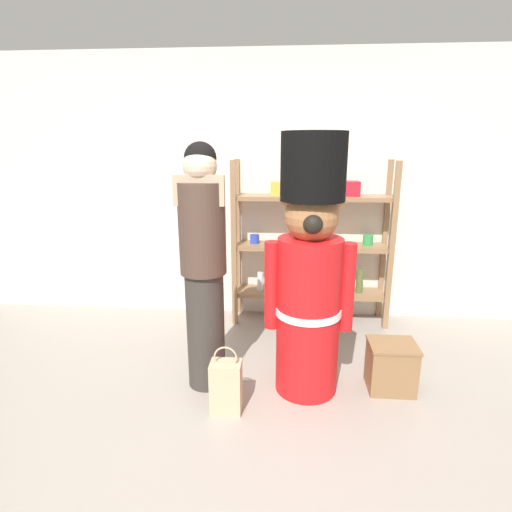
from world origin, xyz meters
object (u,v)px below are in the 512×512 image
at_px(teddy_bear_guard, 310,273).
at_px(shopping_bag, 226,386).
at_px(display_crate, 391,366).
at_px(merchandise_shelf, 312,243).
at_px(person_shopper, 203,264).

xyz_separation_m(teddy_bear_guard, shopping_bag, (-0.54, -0.31, -0.70)).
distance_m(teddy_bear_guard, display_crate, 0.94).
relative_size(merchandise_shelf, display_crate, 4.42).
bearing_deg(merchandise_shelf, shopping_bag, -112.29).
distance_m(person_shopper, display_crate, 1.55).
height_order(teddy_bear_guard, display_crate, teddy_bear_guard).
height_order(person_shopper, display_crate, person_shopper).
xyz_separation_m(teddy_bear_guard, person_shopper, (-0.74, 0.01, 0.05)).
distance_m(merchandise_shelf, person_shopper, 1.48).
height_order(merchandise_shelf, person_shopper, person_shopper).
bearing_deg(person_shopper, display_crate, 1.11).
bearing_deg(shopping_bag, merchandise_shelf, 67.71).
distance_m(shopping_bag, display_crate, 1.21).
bearing_deg(teddy_bear_guard, display_crate, 3.48).
relative_size(person_shopper, shopping_bag, 3.70).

